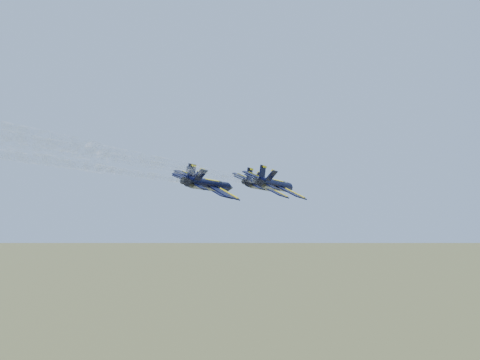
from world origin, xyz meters
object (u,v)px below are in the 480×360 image
(jet_lead, at_px, (262,185))
(jet_slot, at_px, (210,185))
(jet_right, at_px, (276,185))
(jet_left, at_px, (206,185))

(jet_lead, relative_size, jet_slot, 1.00)
(jet_lead, relative_size, jet_right, 1.00)
(jet_lead, xyz_separation_m, jet_right, (5.98, -12.07, 0.00))
(jet_lead, xyz_separation_m, jet_left, (-10.21, -9.74, 0.00))
(jet_left, distance_m, jet_right, 16.36)
(jet_lead, relative_size, jet_left, 1.00)
(jet_lead, xyz_separation_m, jet_slot, (-5.02, -21.44, 0.00))
(jet_left, bearing_deg, jet_right, 1.61)
(jet_right, height_order, jet_slot, same)
(jet_lead, bearing_deg, jet_left, -126.53)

